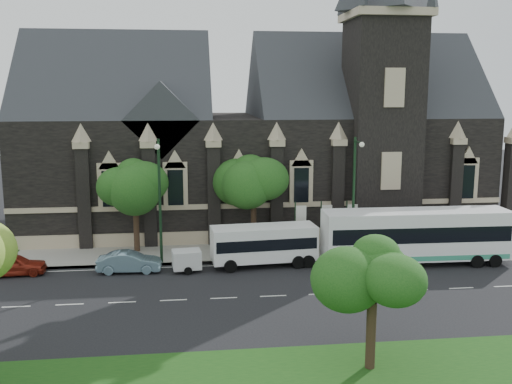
{
  "coord_description": "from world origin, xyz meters",
  "views": [
    {
      "loc": [
        -1.9,
        -32.79,
        12.34
      ],
      "look_at": [
        2.66,
        6.0,
        5.36
      ],
      "focal_mm": 40.26,
      "sensor_mm": 36.0,
      "label": 1
    }
  ],
  "objects": [
    {
      "name": "box_trailer",
      "position": [
        -2.21,
        5.44,
        0.85
      ],
      "size": [
        2.85,
        1.68,
        1.49
      ],
      "rotation": [
        0.0,
        0.0,
        0.11
      ],
      "color": "silver",
      "rests_on": "ground"
    },
    {
      "name": "street_lamp_near",
      "position": [
        10.0,
        7.09,
        5.11
      ],
      "size": [
        0.36,
        1.88,
        9.0
      ],
      "color": "black",
      "rests_on": "ground"
    },
    {
      "name": "shuttle_bus",
      "position": [
        3.26,
        6.2,
        1.65
      ],
      "size": [
        7.57,
        3.15,
        2.85
      ],
      "rotation": [
        0.0,
        0.0,
        0.09
      ],
      "color": "white",
      "rests_on": "ground"
    },
    {
      "name": "tree_park_east",
      "position": [
        6.18,
        -9.32,
        4.62
      ],
      "size": [
        3.4,
        3.4,
        6.28
      ],
      "color": "black",
      "rests_on": "ground"
    },
    {
      "name": "banner_flag_left",
      "position": [
        6.29,
        9.0,
        2.38
      ],
      "size": [
        0.9,
        0.1,
        4.0
      ],
      "color": "black",
      "rests_on": "ground"
    },
    {
      "name": "tree_walk_right",
      "position": [
        3.21,
        10.71,
        5.82
      ],
      "size": [
        4.08,
        4.08,
        7.8
      ],
      "color": "black",
      "rests_on": "ground"
    },
    {
      "name": "ground",
      "position": [
        0.0,
        0.0,
        0.0
      ],
      "size": [
        160.0,
        160.0,
        0.0
      ],
      "primitive_type": "plane",
      "color": "black",
      "rests_on": "ground"
    },
    {
      "name": "sidewalk",
      "position": [
        0.0,
        9.5,
        0.07
      ],
      "size": [
        80.0,
        5.0,
        0.15
      ],
      "primitive_type": "cube",
      "color": "gray",
      "rests_on": "ground"
    },
    {
      "name": "banner_flag_center",
      "position": [
        8.29,
        9.0,
        2.38
      ],
      "size": [
        0.9,
        0.1,
        4.0
      ],
      "color": "black",
      "rests_on": "ground"
    },
    {
      "name": "street_lamp_mid",
      "position": [
        -4.0,
        7.09,
        5.11
      ],
      "size": [
        0.36,
        1.88,
        9.0
      ],
      "color": "black",
      "rests_on": "ground"
    },
    {
      "name": "museum",
      "position": [
        5.12,
        18.78,
        8.17
      ],
      "size": [
        40.0,
        17.7,
        29.9
      ],
      "color": "black",
      "rests_on": "ground"
    },
    {
      "name": "banner_flag_right",
      "position": [
        10.29,
        9.0,
        2.38
      ],
      "size": [
        0.9,
        0.1,
        4.0
      ],
      "color": "black",
      "rests_on": "ground"
    },
    {
      "name": "car_far_red",
      "position": [
        -13.79,
        6.03,
        0.71
      ],
      "size": [
        4.3,
        2.0,
        1.42
      ],
      "primitive_type": "imported",
      "rotation": [
        0.0,
        0.0,
        1.65
      ],
      "color": "maroon",
      "rests_on": "ground"
    },
    {
      "name": "tree_walk_left",
      "position": [
        -5.8,
        10.7,
        5.73
      ],
      "size": [
        3.91,
        3.91,
        7.64
      ],
      "color": "black",
      "rests_on": "ground"
    },
    {
      "name": "tour_coach",
      "position": [
        14.12,
        5.39,
        2.11
      ],
      "size": [
        13.37,
        3.25,
        3.89
      ],
      "rotation": [
        0.0,
        0.0,
        -0.02
      ],
      "color": "white",
      "rests_on": "ground"
    },
    {
      "name": "sedan",
      "position": [
        -6.12,
        5.78,
        0.71
      ],
      "size": [
        4.38,
        1.68,
        1.42
      ],
      "primitive_type": "imported",
      "rotation": [
        0.0,
        0.0,
        1.53
      ],
      "color": "#7395A6",
      "rests_on": "ground"
    }
  ]
}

